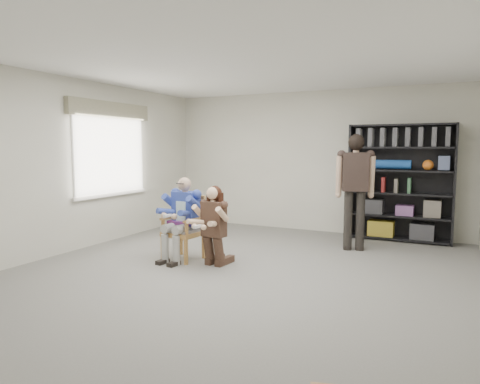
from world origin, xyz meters
The scene contains 8 objects.
room_shell centered at (0.00, 0.00, 1.40)m, with size 6.00×7.00×2.80m, color beige, non-canonical shape.
floor centered at (0.00, 0.00, 0.00)m, with size 6.00×7.00×0.01m, color slate.
window_left centered at (-2.95, 1.00, 1.63)m, with size 0.16×2.00×1.75m, color white, non-canonical shape.
armchair centered at (-1.07, 0.44, 0.48)m, with size 0.56×0.54×0.97m, color #AF6F3D, non-canonical shape.
seated_man centered at (-1.07, 0.44, 0.63)m, with size 0.54×0.75×1.26m, color navy, non-canonical shape.
kneeling_woman centered at (-0.49, 0.32, 0.57)m, with size 0.48×0.77×1.15m, color #36261D, non-canonical shape.
bookshelf centered at (1.70, 3.28, 1.05)m, with size 1.80×0.38×2.10m, color black, non-canonical shape.
standing_man centered at (1.12, 2.17, 0.94)m, with size 0.58×0.32×1.88m, color #2C211D, non-canonical shape.
Camera 1 is at (2.47, -4.87, 1.69)m, focal length 32.00 mm.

